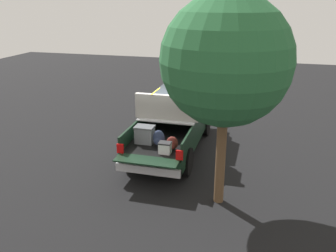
# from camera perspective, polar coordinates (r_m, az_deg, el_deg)

# --- Properties ---
(ground_plane) EXTENTS (40.00, 40.00, 0.00)m
(ground_plane) POSITION_cam_1_polar(r_m,az_deg,el_deg) (12.79, 0.71, -3.76)
(ground_plane) COLOR black
(pickup_truck) EXTENTS (6.05, 2.09, 2.23)m
(pickup_truck) POSITION_cam_1_polar(r_m,az_deg,el_deg) (12.76, 1.14, 0.96)
(pickup_truck) COLOR black
(pickup_truck) RESTS_ON ground_plane
(tree_background) EXTENTS (3.13, 3.13, 5.31)m
(tree_background) POSITION_cam_1_polar(r_m,az_deg,el_deg) (8.50, 9.28, 10.20)
(tree_background) COLOR brown
(tree_background) RESTS_ON ground_plane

